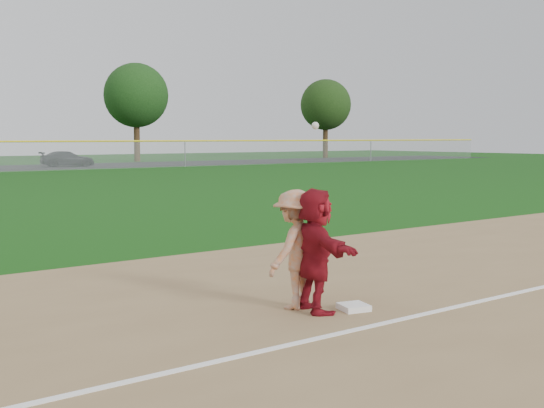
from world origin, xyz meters
TOP-DOWN VIEW (x-y plane):
  - ground at (0.00, 0.00)m, footprint 160.00×160.00m
  - foul_line at (0.00, -0.80)m, footprint 60.00×0.10m
  - first_base at (0.15, -0.10)m, footprint 0.42×0.42m
  - base_runner at (-0.30, 0.15)m, footprint 0.82×1.56m
  - car_right at (12.73, 45.64)m, footprint 4.32×2.31m
  - first_base_play at (-0.40, 0.45)m, footprint 1.15×0.88m
  - tree_3 at (22.00, 52.80)m, footprint 6.00×6.00m
  - tree_4 at (44.00, 51.20)m, footprint 5.60×5.60m

SIDE VIEW (x-z plane):
  - ground at x=0.00m, z-range 0.00..0.00m
  - foul_line at x=0.00m, z-range 0.02..0.03m
  - first_base at x=0.15m, z-range 0.02..0.10m
  - car_right at x=12.73m, z-range 0.01..1.20m
  - first_base_play at x=-0.40m, z-range -0.42..2.03m
  - base_runner at x=-0.30m, z-range 0.02..1.63m
  - tree_4 at x=44.00m, z-range 1.51..10.18m
  - tree_3 at x=22.00m, z-range 1.57..10.76m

